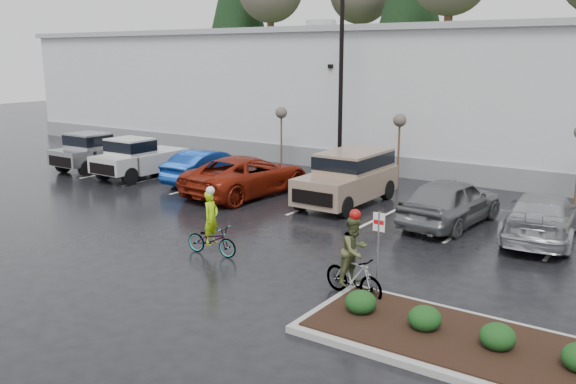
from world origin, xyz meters
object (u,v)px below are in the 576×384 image
Objects in this scene: sapling_mid at (400,124)px; cyclist_hivis at (212,234)px; lamppost at (341,57)px; cyclist_olive at (354,265)px; car_red at (247,175)px; car_grey at (451,201)px; sapling_west at (281,116)px; car_far_silver at (542,217)px; fire_lane_sign at (378,244)px; pickup_white at (145,156)px; pickup_silver at (103,150)px; suv_tan at (346,179)px; car_blue at (208,166)px.

sapling_mid is 1.55× the size of cyclist_hivis.
lamppost is 14.81m from cyclist_olive.
car_red is 1.21× the size of car_grey.
sapling_west reaches higher than cyclist_hivis.
car_far_silver is 10.44m from cyclist_hivis.
car_grey is at bearing -38.68° from cyclist_hivis.
lamppost is at bearing 123.46° from fire_lane_sign.
pickup_white is 0.87× the size of car_red.
cyclist_hivis is at bearing -27.83° from pickup_silver.
cyclist_hivis is at bearing -91.74° from suv_tan.
sapling_west reaches higher than cyclist_olive.
sapling_west is 1.55× the size of cyclist_hivis.
fire_lane_sign is 0.44× the size of car_grey.
lamppost is at bearing -106.61° from car_red.
lamppost is 9.50m from car_grey.
pickup_white is at bearing 155.10° from fire_lane_sign.
suv_tan is at bearing -164.42° from car_red.
car_grey is at bearing -0.08° from pickup_white.
sapling_mid is 0.63× the size of suv_tan.
pickup_silver and pickup_white have the same top height.
car_blue is 3.09m from car_red.
car_grey is at bearing -7.27° from suv_tan.
car_grey is at bearing -26.16° from sapling_west.
pickup_silver is at bearing -178.39° from suv_tan.
car_blue is at bearing -8.36° from car_far_silver.
car_blue is 2.13× the size of cyclist_olive.
lamppost reaches higher than cyclist_olive.
pickup_white is 12.72m from cyclist_hivis.
car_red is (6.49, -0.30, -0.15)m from pickup_white.
cyclist_olive is (11.99, -8.18, 0.04)m from car_blue.
fire_lane_sign is 7.51m from car_grey.
sapling_west is 0.62× the size of car_far_silver.
fire_lane_sign is at bearing 102.39° from car_grey.
fire_lane_sign is 11.97m from car_red.
car_grey is at bearing -32.25° from lamppost.
car_red is (2.96, -0.87, 0.05)m from car_blue.
fire_lane_sign is at bearing -24.90° from pickup_white.
lamppost reaches higher than sapling_west.
car_far_silver is at bearing -23.77° from lamppost.
cyclist_olive is at bearing 145.38° from car_red.
cyclist_hivis is 5.01m from cyclist_olive.
lamppost is 4.00m from sapling_mid.
suv_tan reaches higher than pickup_white.
pickup_silver reaches higher than car_red.
pickup_white is 3.58m from car_blue.
suv_tan is 7.69m from cyclist_hivis.
fire_lane_sign is 1.06× the size of cyclist_hivis.
fire_lane_sign is at bearing 146.30° from car_blue.
car_blue is (-7.24, -4.78, -1.95)m from sapling_mid.
pickup_white is 1.05× the size of car_grey.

